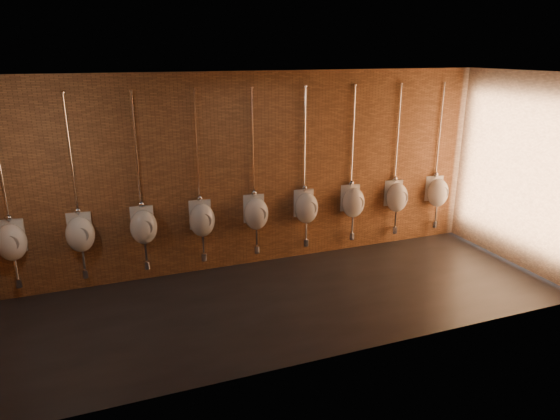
% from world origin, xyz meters
% --- Properties ---
extents(ground, '(8.50, 8.50, 0.00)m').
position_xyz_m(ground, '(0.00, 0.00, 0.00)').
color(ground, black).
rests_on(ground, ground).
extents(room_shell, '(8.54, 3.04, 3.22)m').
position_xyz_m(room_shell, '(0.00, 0.00, 2.01)').
color(room_shell, black).
rests_on(room_shell, ground).
extents(urinal_0, '(0.47, 0.43, 2.72)m').
position_xyz_m(urinal_0, '(-3.54, 1.35, 0.94)').
color(urinal_0, silver).
rests_on(urinal_0, ground).
extents(urinal_1, '(0.47, 0.43, 2.72)m').
position_xyz_m(urinal_1, '(-2.64, 1.35, 0.94)').
color(urinal_1, silver).
rests_on(urinal_1, ground).
extents(urinal_2, '(0.47, 0.43, 2.72)m').
position_xyz_m(urinal_2, '(-1.73, 1.35, 0.94)').
color(urinal_2, silver).
rests_on(urinal_2, ground).
extents(urinal_3, '(0.47, 0.43, 2.72)m').
position_xyz_m(urinal_3, '(-0.83, 1.35, 0.94)').
color(urinal_3, silver).
rests_on(urinal_3, ground).
extents(urinal_4, '(0.47, 0.43, 2.72)m').
position_xyz_m(urinal_4, '(0.08, 1.35, 0.94)').
color(urinal_4, silver).
rests_on(urinal_4, ground).
extents(urinal_5, '(0.47, 0.43, 2.72)m').
position_xyz_m(urinal_5, '(0.98, 1.35, 0.94)').
color(urinal_5, silver).
rests_on(urinal_5, ground).
extents(urinal_6, '(0.47, 0.43, 2.72)m').
position_xyz_m(urinal_6, '(1.88, 1.35, 0.94)').
color(urinal_6, silver).
rests_on(urinal_6, ground).
extents(urinal_7, '(0.47, 0.43, 2.72)m').
position_xyz_m(urinal_7, '(2.79, 1.35, 0.94)').
color(urinal_7, silver).
rests_on(urinal_7, ground).
extents(urinal_8, '(0.47, 0.43, 2.72)m').
position_xyz_m(urinal_8, '(3.69, 1.35, 0.94)').
color(urinal_8, silver).
rests_on(urinal_8, ground).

